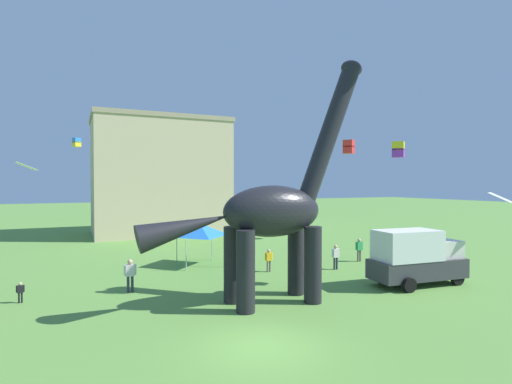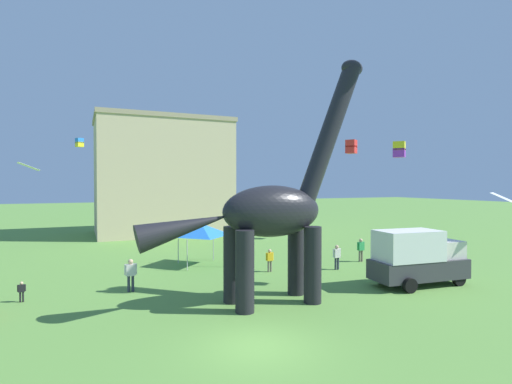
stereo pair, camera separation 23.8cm
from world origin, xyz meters
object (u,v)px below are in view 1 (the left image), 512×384
Objects in this scene: kite_apex at (77,142)px; festival_canopy_tent at (200,230)px; kite_near_low at (26,166)px; kite_mid_center at (500,197)px; kite_near_high at (398,150)px; person_watching_child at (130,272)px; dinosaur_sculpture at (272,211)px; person_photographer at (336,255)px; kite_far_left at (349,147)px; person_vendor_side at (269,258)px; parked_box_truck at (416,256)px; person_strolling_adult at (359,247)px; person_far_spectator at (20,290)px.

festival_canopy_tent is at bearing -54.82° from kite_apex.
kite_near_low is 0.89× the size of kite_mid_center.
kite_near_high is (19.45, -9.98, 0.91)m from kite_near_low.
kite_apex reaches higher than person_watching_child.
dinosaur_sculpture is 9.50m from person_photographer.
kite_near_low is 28.24m from kite_mid_center.
person_photographer is 17.60m from kite_far_left.
kite_mid_center reaches higher than person_vendor_side.
person_photographer is 1.19× the size of kite_far_left.
person_vendor_side is 10.61m from kite_near_high.
kite_near_high is (8.06, -0.05, 3.29)m from dinosaur_sculpture.
kite_far_left is at bearing 80.23° from kite_mid_center.
parked_box_truck is at bearing -115.93° from kite_far_left.
person_strolling_adult is at bearing 82.87° from parked_box_truck.
kite_apex is 12.10m from kite_near_low.
festival_canopy_tent reaches higher than person_far_spectator.
kite_apex is (-15.97, 16.51, 8.50)m from person_photographer.
person_watching_child is 2.25× the size of kite_apex.
person_photographer is (4.46, -1.25, 0.11)m from person_vendor_side.
person_watching_child is (-13.44, -0.08, 0.06)m from person_photographer.
person_vendor_side is at bearing -16.07° from person_photographer.
kite_mid_center is (14.82, -12.09, 2.49)m from festival_canopy_tent.
dinosaur_sculpture reaches higher than kite_near_low.
dinosaur_sculpture is 24.50m from kite_far_left.
person_vendor_side is (2.89, 6.15, -3.59)m from dinosaur_sculpture.
person_photographer is at bearing 67.27° from person_far_spectator.
kite_near_high reaches higher than kite_near_low.
kite_apex is at bearing 148.64° from person_far_spectator.
person_watching_child is 0.98× the size of kite_near_low.
person_strolling_adult is 9.72m from kite_near_high.
kite_near_high is (0.71, -4.95, 6.77)m from person_photographer.
kite_apex is (2.61, 16.38, 8.90)m from person_far_spectator.
festival_canopy_tent is at bearing 80.56° from dinosaur_sculpture.
person_vendor_side is 15.93m from kite_near_low.
kite_near_high reaches higher than festival_canopy_tent.
kite_near_low reaches higher than person_photographer.
kite_apex is at bearing 127.86° from kite_near_high.
kite_far_left reaches higher than kite_mid_center.
person_far_spectator is at bearing -154.30° from festival_canopy_tent.
person_far_spectator is (-20.35, 5.45, -1.03)m from parked_box_truck.
person_vendor_side is at bearing 138.67° from parked_box_truck.
kite_apex is (-17.74, 21.83, 7.87)m from parked_box_truck.
dinosaur_sculpture is 8.71m from kite_near_high.
parked_box_truck is at bearing 107.97° from person_photographer.
dinosaur_sculpture is 7.69m from person_vendor_side.
kite_apex is 32.95m from kite_mid_center.
parked_box_truck is at bearing 162.86° from kite_mid_center.
person_photographer is (18.58, -0.13, 0.40)m from person_far_spectator.
kite_mid_center reaches higher than parked_box_truck.
kite_near_low is 2.02× the size of kite_near_high.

